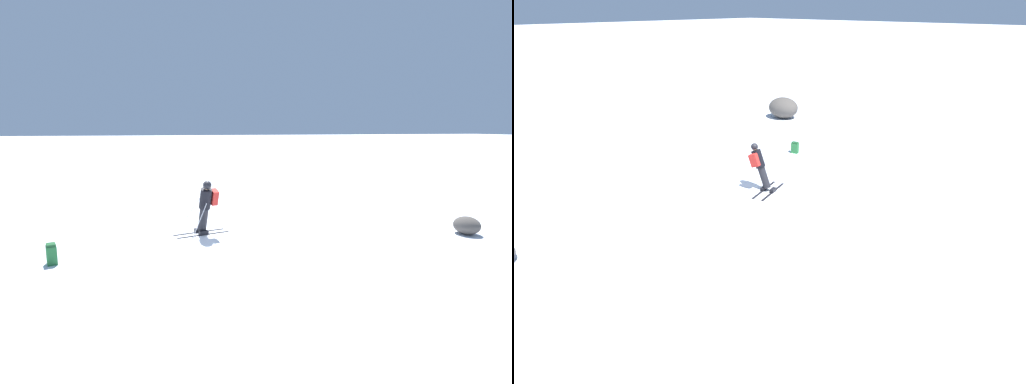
% 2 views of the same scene
% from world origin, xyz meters
% --- Properties ---
extents(ground_plane, '(300.00, 300.00, 0.00)m').
position_xyz_m(ground_plane, '(0.00, 0.00, 0.00)').
color(ground_plane, white).
extents(skier, '(1.25, 1.71, 1.72)m').
position_xyz_m(skier, '(0.06, 0.11, 0.94)').
color(skier, black).
rests_on(skier, ground).
extents(spare_backpack, '(0.35, 0.30, 0.50)m').
position_xyz_m(spare_backpack, '(1.60, -3.75, 0.24)').
color(spare_backpack, '#236633').
rests_on(spare_backpack, ground).
extents(exposed_boulder_0, '(0.83, 0.71, 0.54)m').
position_xyz_m(exposed_boulder_0, '(1.86, 7.75, 0.27)').
color(exposed_boulder_0, '#4C4742').
rests_on(exposed_boulder_0, ground).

